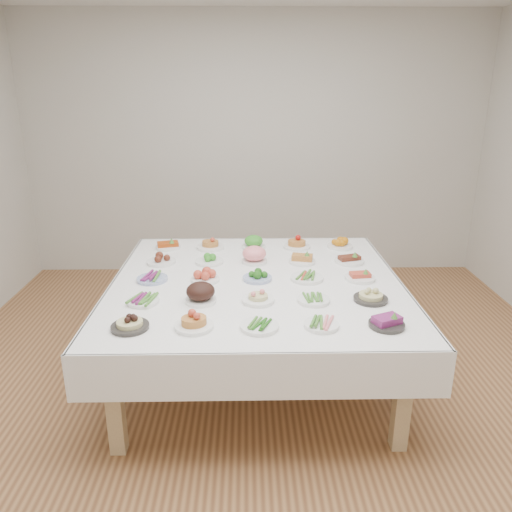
{
  "coord_description": "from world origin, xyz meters",
  "views": [
    {
      "loc": [
        -0.1,
        -3.02,
        2.06
      ],
      "look_at": [
        -0.03,
        0.4,
        0.88
      ],
      "focal_mm": 35.0,
      "sensor_mm": 36.0,
      "label": 1
    }
  ],
  "objects_px": {
    "dish_24": "(340,243)",
    "display_table": "(256,290)",
    "dish_0": "(130,322)",
    "dish_12": "(257,275)"
  },
  "relations": [
    {
      "from": "dish_24",
      "to": "display_table",
      "type": "bearing_deg",
      "value": -134.8
    },
    {
      "from": "dish_0",
      "to": "dish_24",
      "type": "height_order",
      "value": "dish_0"
    },
    {
      "from": "display_table",
      "to": "dish_24",
      "type": "distance_m",
      "value": 1.03
    },
    {
      "from": "dish_0",
      "to": "dish_12",
      "type": "bearing_deg",
      "value": 44.83
    },
    {
      "from": "display_table",
      "to": "dish_12",
      "type": "distance_m",
      "value": 0.11
    },
    {
      "from": "dish_12",
      "to": "dish_24",
      "type": "distance_m",
      "value": 1.01
    },
    {
      "from": "dish_12",
      "to": "dish_24",
      "type": "xyz_separation_m",
      "value": [
        0.71,
        0.72,
        0.01
      ]
    },
    {
      "from": "dish_12",
      "to": "dish_24",
      "type": "relative_size",
      "value": 0.97
    },
    {
      "from": "display_table",
      "to": "dish_24",
      "type": "xyz_separation_m",
      "value": [
        0.72,
        0.73,
        0.11
      ]
    },
    {
      "from": "dish_0",
      "to": "dish_12",
      "type": "height_order",
      "value": "dish_0"
    }
  ]
}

